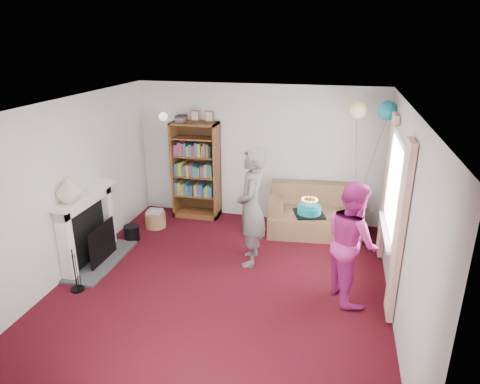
% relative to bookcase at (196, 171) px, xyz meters
% --- Properties ---
extents(ground, '(5.00, 5.00, 0.00)m').
position_rel_bookcase_xyz_m(ground, '(1.12, -2.30, -0.90)').
color(ground, black).
rests_on(ground, ground).
extents(wall_back, '(4.50, 0.02, 2.50)m').
position_rel_bookcase_xyz_m(wall_back, '(1.12, 0.21, 0.35)').
color(wall_back, silver).
rests_on(wall_back, ground).
extents(wall_left, '(0.02, 5.00, 2.50)m').
position_rel_bookcase_xyz_m(wall_left, '(-1.14, -2.30, 0.35)').
color(wall_left, silver).
rests_on(wall_left, ground).
extents(wall_right, '(0.02, 5.00, 2.50)m').
position_rel_bookcase_xyz_m(wall_right, '(3.38, -2.30, 0.35)').
color(wall_right, silver).
rests_on(wall_right, ground).
extents(ceiling, '(4.50, 5.00, 0.01)m').
position_rel_bookcase_xyz_m(ceiling, '(1.12, -2.30, 1.61)').
color(ceiling, white).
rests_on(ceiling, wall_back).
extents(fireplace, '(0.55, 1.80, 1.12)m').
position_rel_bookcase_xyz_m(fireplace, '(-0.97, -2.11, -0.38)').
color(fireplace, '#3F3F42').
rests_on(fireplace, ground).
extents(window_bay, '(0.14, 2.02, 2.20)m').
position_rel_bookcase_xyz_m(window_bay, '(3.33, -1.70, 0.31)').
color(window_bay, white).
rests_on(window_bay, ground).
extents(wall_sconce, '(0.16, 0.23, 0.16)m').
position_rel_bookcase_xyz_m(wall_sconce, '(-0.63, 0.06, 0.99)').
color(wall_sconce, gold).
rests_on(wall_sconce, ground).
extents(bookcase, '(0.86, 0.42, 2.03)m').
position_rel_bookcase_xyz_m(bookcase, '(0.00, 0.00, 0.00)').
color(bookcase, '#472B14').
rests_on(bookcase, ground).
extents(sofa, '(1.58, 0.84, 0.84)m').
position_rel_bookcase_xyz_m(sofa, '(2.24, -0.23, -0.58)').
color(sofa, brown).
rests_on(sofa, ground).
extents(wicker_basket, '(0.36, 0.36, 0.33)m').
position_rel_bookcase_xyz_m(wicker_basket, '(-0.57, -0.71, -0.75)').
color(wicker_basket, '#9D7649').
rests_on(wicker_basket, ground).
extents(person_striped, '(0.51, 0.71, 1.81)m').
position_rel_bookcase_xyz_m(person_striped, '(1.38, -1.56, 0.01)').
color(person_striped, black).
rests_on(person_striped, ground).
extents(person_magenta, '(0.88, 0.97, 1.62)m').
position_rel_bookcase_xyz_m(person_magenta, '(2.82, -2.17, -0.09)').
color(person_magenta, '#BD2584').
rests_on(person_magenta, ground).
extents(birthday_cake, '(0.38, 0.38, 0.22)m').
position_rel_bookcase_xyz_m(birthday_cake, '(2.25, -2.00, 0.23)').
color(birthday_cake, black).
rests_on(birthday_cake, ground).
extents(balloons, '(0.73, 0.29, 1.72)m').
position_rel_bookcase_xyz_m(balloons, '(3.02, -0.44, 1.32)').
color(balloons, '#3F3F3F').
rests_on(balloons, ground).
extents(mantel_vase, '(0.36, 0.36, 0.37)m').
position_rel_bookcase_xyz_m(mantel_vase, '(-1.00, -2.45, 0.41)').
color(mantel_vase, beige).
rests_on(mantel_vase, fireplace).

